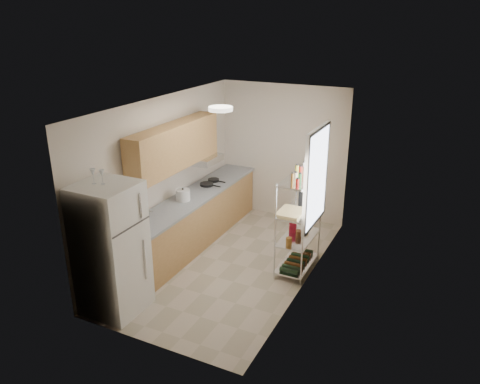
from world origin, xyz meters
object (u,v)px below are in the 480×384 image
(cutting_board, at_px, (291,212))
(espresso_machine, at_px, (305,195))
(rice_cooker, at_px, (183,195))
(frying_pan_large, at_px, (207,184))
(refrigerator, at_px, (111,249))

(cutting_board, distance_m, espresso_machine, 0.50)
(rice_cooker, bearing_deg, frying_pan_large, 90.27)
(rice_cooker, xyz_separation_m, frying_pan_large, (-0.00, 0.79, -0.07))
(refrigerator, height_order, espresso_machine, refrigerator)
(frying_pan_large, relative_size, espresso_machine, 0.95)
(refrigerator, bearing_deg, espresso_machine, 52.57)
(refrigerator, height_order, frying_pan_large, refrigerator)
(rice_cooker, relative_size, frying_pan_large, 0.95)
(refrigerator, distance_m, rice_cooker, 1.88)
(frying_pan_large, bearing_deg, refrigerator, -85.47)
(rice_cooker, bearing_deg, refrigerator, -87.74)
(frying_pan_large, bearing_deg, espresso_machine, -5.03)
(refrigerator, bearing_deg, rice_cooker, 92.26)
(cutting_board, bearing_deg, espresso_machine, 84.66)
(espresso_machine, bearing_deg, cutting_board, -102.96)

